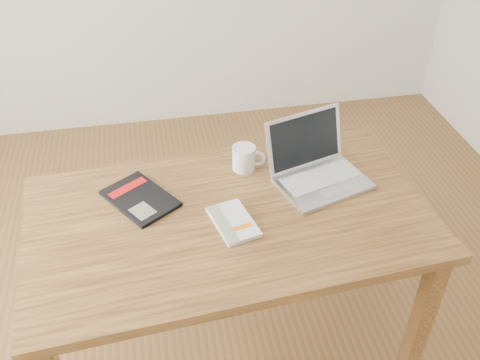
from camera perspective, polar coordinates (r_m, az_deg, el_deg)
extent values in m
plane|color=brown|center=(2.44, -4.27, -18.28)|extent=(4.00, 4.00, 0.00)
cube|color=brown|center=(1.93, -1.12, -4.07)|extent=(1.49, 0.93, 0.04)
cube|color=brown|center=(2.20, 18.75, -14.02)|extent=(0.07, 0.07, 0.71)
cube|color=brown|center=(2.43, -18.47, -7.86)|extent=(0.07, 0.07, 0.71)
cube|color=brown|center=(2.61, 11.16, -2.66)|extent=(0.07, 0.07, 0.71)
cube|color=beige|center=(1.87, -0.70, -4.51)|extent=(0.17, 0.23, 0.01)
cube|color=white|center=(1.87, -0.70, -4.48)|extent=(0.17, 0.23, 0.02)
cube|color=gray|center=(1.85, -1.87, -4.63)|extent=(0.09, 0.21, 0.00)
cube|color=orange|center=(1.84, 0.30, -5.00)|extent=(0.07, 0.04, 0.00)
cube|color=black|center=(2.00, -10.61, -1.94)|extent=(0.30, 0.33, 0.01)
cube|color=red|center=(2.05, -11.89, -0.80)|extent=(0.15, 0.12, 0.00)
cube|color=#7D775B|center=(1.94, -10.36, -3.26)|extent=(0.10, 0.11, 0.00)
cube|color=silver|center=(2.06, 8.86, -0.33)|extent=(0.38, 0.32, 0.02)
cube|color=silver|center=(2.08, 8.45, 0.27)|extent=(0.31, 0.20, 0.00)
cube|color=#BCBCC1|center=(2.02, 10.00, -1.22)|extent=(0.11, 0.08, 0.00)
cube|color=silver|center=(2.09, 6.90, 4.30)|extent=(0.34, 0.16, 0.21)
cube|color=black|center=(2.09, 6.98, 4.26)|extent=(0.30, 0.14, 0.19)
cylinder|color=white|center=(2.10, 0.41, 2.38)|extent=(0.09, 0.09, 0.10)
cylinder|color=black|center=(2.07, 0.41, 3.40)|extent=(0.08, 0.08, 0.01)
torus|color=white|center=(2.10, 1.83, 2.34)|extent=(0.07, 0.03, 0.07)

